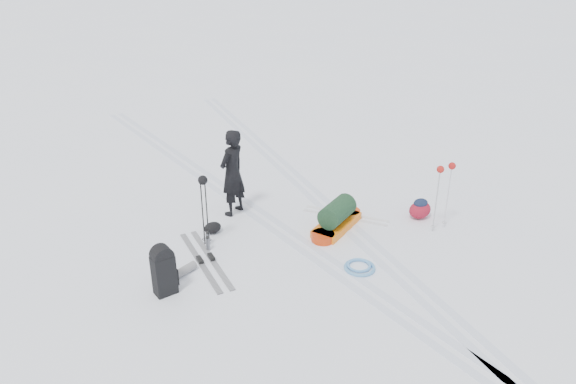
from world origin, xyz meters
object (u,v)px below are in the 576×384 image
Objects in this scene: ski_poles_black at (203,189)px; skier at (232,173)px; pulk_sled at (337,218)px; expedition_rucksack at (166,270)px.

skier is at bearing 37.11° from ski_poles_black.
pulk_sled is at bearing 104.84° from skier.
ski_poles_black is (1.09, 0.95, 0.71)m from expedition_rucksack.
ski_poles_black is (-2.30, 0.75, 0.88)m from pulk_sled.
skier is 1.14× the size of pulk_sled.
skier is 2.04× the size of expedition_rucksack.
expedition_rucksack is (-2.04, -1.76, -0.47)m from skier.
skier is 1.27m from ski_poles_black.
pulk_sled is 2.57m from ski_poles_black.
ski_poles_black is at bearing 136.11° from pulk_sled.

